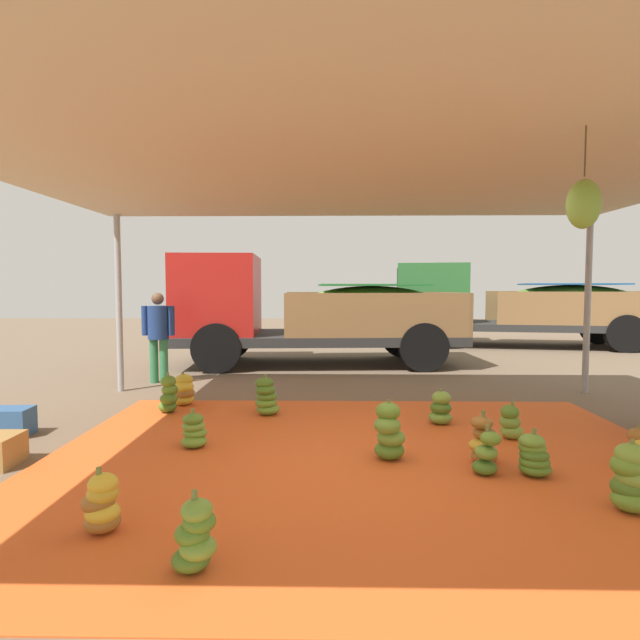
# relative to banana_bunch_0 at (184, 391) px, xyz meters

# --- Properties ---
(ground_plane) EXTENTS (40.00, 40.00, 0.00)m
(ground_plane) POSITION_rel_banana_bunch_0_xyz_m (2.46, 0.72, -0.22)
(ground_plane) COLOR brown
(tarp_orange) EXTENTS (6.43, 5.19, 0.01)m
(tarp_orange) POSITION_rel_banana_bunch_0_xyz_m (2.46, -2.28, -0.21)
(tarp_orange) COLOR #E05B23
(tarp_orange) RESTS_ON ground
(tent_canopy) EXTENTS (8.00, 7.00, 2.95)m
(tent_canopy) POSITION_rel_banana_bunch_0_xyz_m (2.47, -2.38, 2.64)
(tent_canopy) COLOR #9EA0A5
(tent_canopy) RESTS_ON ground
(banana_bunch_0) EXTENTS (0.42, 0.43, 0.48)m
(banana_bunch_0) POSITION_rel_banana_bunch_0_xyz_m (0.00, 0.00, 0.00)
(banana_bunch_0) COLOR gold
(banana_bunch_0) RESTS_ON tarp_orange
(banana_bunch_1) EXTENTS (0.35, 0.33, 0.46)m
(banana_bunch_1) POSITION_rel_banana_bunch_0_xyz_m (0.53, -3.82, -0.01)
(banana_bunch_1) COLOR #996628
(banana_bunch_1) RESTS_ON tarp_orange
(banana_bunch_2) EXTENTS (0.41, 0.42, 0.60)m
(banana_bunch_2) POSITION_rel_banana_bunch_0_xyz_m (2.70, -2.28, 0.06)
(banana_bunch_2) COLOR #518428
(banana_bunch_2) RESTS_ON tarp_orange
(banana_bunch_3) EXTENTS (0.31, 0.29, 0.42)m
(banana_bunch_3) POSITION_rel_banana_bunch_0_xyz_m (4.15, -1.57, -0.03)
(banana_bunch_3) COLOR #75A83D
(banana_bunch_3) RESTS_ON tarp_orange
(banana_bunch_4) EXTENTS (0.38, 0.42, 0.41)m
(banana_bunch_4) POSITION_rel_banana_bunch_0_xyz_m (0.66, -1.90, -0.04)
(banana_bunch_4) COLOR #60932D
(banana_bunch_4) RESTS_ON tarp_orange
(banana_bunch_5) EXTENTS (0.32, 0.31, 0.46)m
(banana_bunch_5) POSITION_rel_banana_bunch_0_xyz_m (3.54, -2.67, -0.02)
(banana_bunch_5) COLOR #477523
(banana_bunch_5) RESTS_ON tarp_orange
(banana_bunch_6) EXTENTS (0.37, 0.37, 0.43)m
(banana_bunch_6) POSITION_rel_banana_bunch_0_xyz_m (3.97, -2.67, -0.03)
(banana_bunch_6) COLOR #518428
(banana_bunch_6) RESTS_ON tarp_orange
(banana_bunch_7) EXTENTS (0.39, 0.39, 0.55)m
(banana_bunch_7) POSITION_rel_banana_bunch_0_xyz_m (1.27, -0.54, 0.03)
(banana_bunch_7) COLOR #60932D
(banana_bunch_7) RESTS_ON tarp_orange
(banana_bunch_8) EXTENTS (0.40, 0.42, 0.55)m
(banana_bunch_8) POSITION_rel_banana_bunch_0_xyz_m (4.41, -3.40, 0.03)
(banana_bunch_8) COLOR #60932D
(banana_bunch_8) RESTS_ON tarp_orange
(banana_bunch_10) EXTENTS (0.41, 0.41, 0.45)m
(banana_bunch_10) POSITION_rel_banana_bunch_0_xyz_m (3.50, -0.96, -0.02)
(banana_bunch_10) COLOR #6B9E38
(banana_bunch_10) RESTS_ON tarp_orange
(banana_bunch_11) EXTENTS (0.36, 0.35, 0.55)m
(banana_bunch_11) POSITION_rel_banana_bunch_0_xyz_m (-0.07, -0.45, 0.03)
(banana_bunch_11) COLOR #477523
(banana_bunch_11) RESTS_ON tarp_orange
(banana_bunch_12) EXTENTS (0.31, 0.29, 0.50)m
(banana_bunch_12) POSITION_rel_banana_bunch_0_xyz_m (1.30, -4.29, -0.00)
(banana_bunch_12) COLOR #477523
(banana_bunch_12) RESTS_ON tarp_orange
(banana_bunch_13) EXTENTS (0.36, 0.36, 0.51)m
(banana_bunch_13) POSITION_rel_banana_bunch_0_xyz_m (3.60, -2.35, 0.00)
(banana_bunch_13) COLOR #996628
(banana_bunch_13) RESTS_ON tarp_orange
(banana_bunch_14) EXTENTS (0.30, 0.32, 0.44)m
(banana_bunch_14) POSITION_rel_banana_bunch_0_xyz_m (5.00, -2.54, -0.02)
(banana_bunch_14) COLOR gold
(banana_bunch_14) RESTS_ON tarp_orange
(cargo_truck_main) EXTENTS (6.29, 2.75, 2.40)m
(cargo_truck_main) POSITION_rel_banana_bunch_0_xyz_m (1.62, 4.04, 0.98)
(cargo_truck_main) COLOR #2D2D2D
(cargo_truck_main) RESTS_ON ground
(cargo_truck_far) EXTENTS (7.34, 3.30, 2.40)m
(cargo_truck_far) POSITION_rel_banana_bunch_0_xyz_m (7.42, 7.66, 0.99)
(cargo_truck_far) COLOR #2D2D2D
(cargo_truck_far) RESTS_ON ground
(worker_0) EXTENTS (0.59, 0.36, 1.62)m
(worker_0) POSITION_rel_banana_bunch_0_xyz_m (-0.95, 1.77, 0.73)
(worker_0) COLOR #337A4C
(worker_0) RESTS_ON ground
(crate_0) EXTENTS (0.54, 0.37, 0.32)m
(crate_0) POSITION_rel_banana_bunch_0_xyz_m (-1.61, -1.53, -0.06)
(crate_0) COLOR #335B8E
(crate_0) RESTS_ON ground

